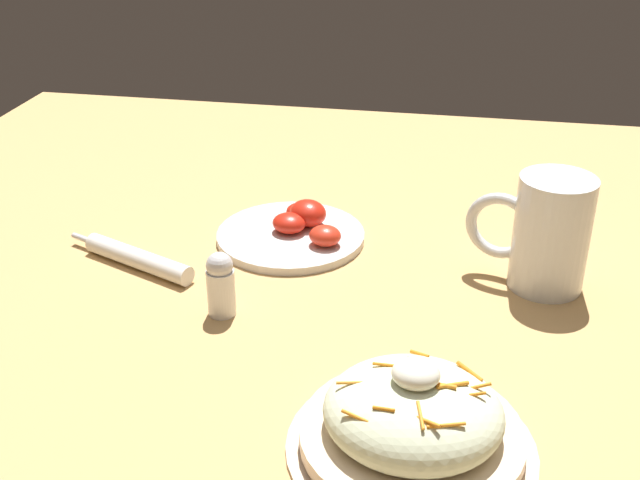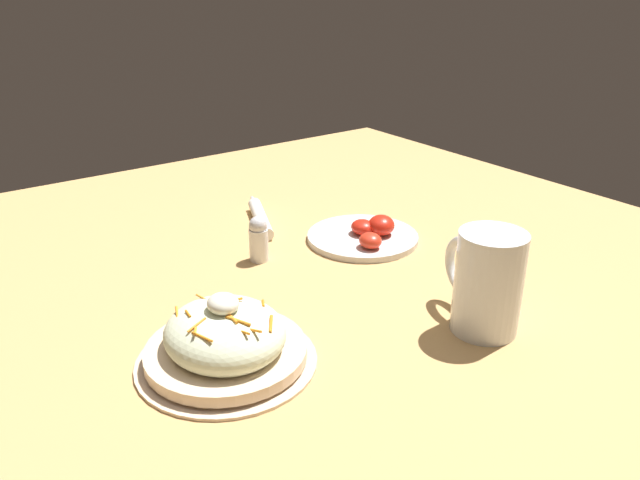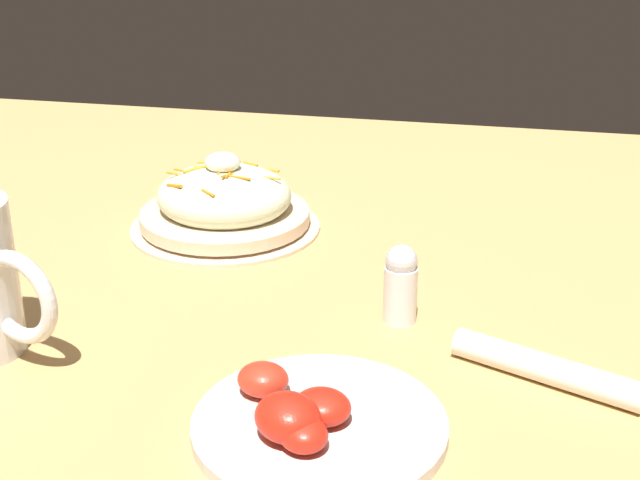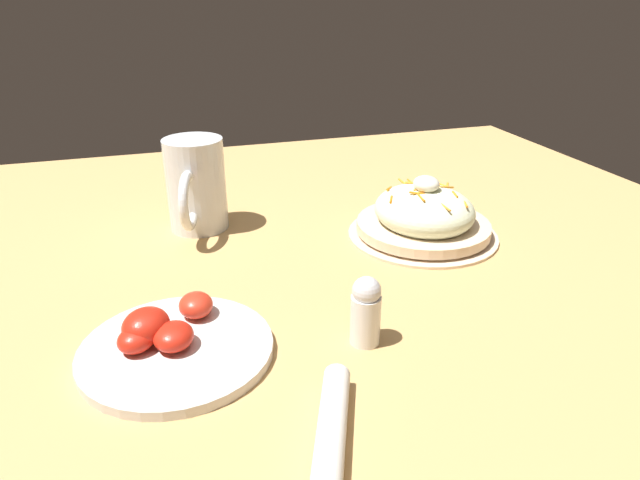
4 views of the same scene
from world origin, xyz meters
TOP-DOWN VIEW (x-y plane):
  - ground_plane at (0.00, 0.00)m, footprint 1.43×1.43m
  - salad_plate at (-0.13, 0.22)m, footprint 0.22×0.22m
  - beer_mug at (-0.26, -0.10)m, footprint 0.14×0.09m
  - napkin_roll at (0.23, -0.05)m, footprint 0.19×0.09m
  - tomato_plate at (0.06, -0.16)m, footprint 0.20×0.20m
  - salt_shaker at (0.10, 0.03)m, footprint 0.03×0.03m

SIDE VIEW (x-z plane):
  - ground_plane at x=0.00m, z-range 0.00..0.00m
  - tomato_plate at x=0.06m, z-range -0.01..0.03m
  - napkin_roll at x=0.23m, z-range 0.00..0.02m
  - salad_plate at x=-0.13m, z-range -0.02..0.08m
  - salt_shaker at x=0.10m, z-range 0.00..0.08m
  - beer_mug at x=-0.26m, z-range -0.01..0.13m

